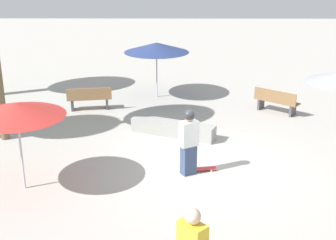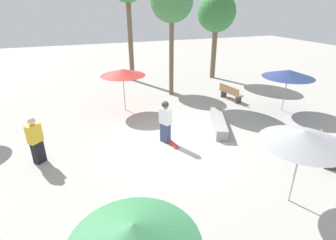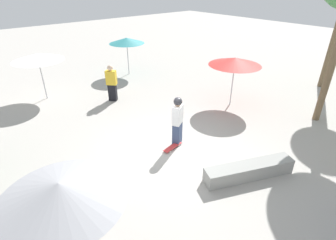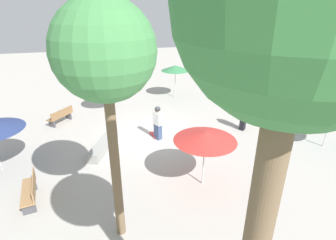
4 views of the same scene
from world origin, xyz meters
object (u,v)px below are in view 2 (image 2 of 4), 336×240
Objects in this scene: bench_near at (327,149)px; shade_umbrella_navy at (289,74)px; skateboard at (172,143)px; shade_umbrella_green at (134,234)px; shade_umbrella_grey at (304,137)px; skater_main at (165,120)px; shade_umbrella_red at (123,72)px; bystander_watching at (36,141)px; palm_tree_right at (216,13)px; concrete_ledge at (218,123)px; bench_far at (230,93)px; palm_tree_center_left at (172,2)px.

shade_umbrella_navy reaches higher than bench_near.
shade_umbrella_green is (2.84, 5.79, 2.09)m from skateboard.
shade_umbrella_navy is at bearing -130.41° from shade_umbrella_grey.
skater_main is 5.13m from shade_umbrella_grey.
bystander_watching is at bearing 45.15° from shade_umbrella_red.
shade_umbrella_green is at bearing 56.82° from palm_tree_right.
bench_near is 0.89× the size of bystander_watching.
shade_umbrella_green reaches higher than bystander_watching.
palm_tree_right is at bearing -149.91° from bench_near.
skater_main is at bearing -113.57° from shade_umbrella_green.
concrete_ledge is 8.67m from shade_umbrella_green.
skater_main is 5.94m from bench_near.
bench_near is at bearing -11.73° from bench_far.
concrete_ledge reaches higher than skateboard.
shade_umbrella_red is 5.60m from bystander_watching.
shade_umbrella_green reaches higher than bench_far.
shade_umbrella_grey reaches higher than bench_far.
concrete_ledge is 7.41m from bystander_watching.
shade_umbrella_navy is 1.47× the size of bystander_watching.
concrete_ledge is 1.14× the size of shade_umbrella_green.
palm_tree_right is at bearing 153.38° from bench_far.
shade_umbrella_navy reaches higher than skater_main.
bench_far is at bearing -129.98° from concrete_ledge.
palm_tree_center_left is at bearing -86.56° from concrete_ledge.
shade_umbrella_red is (3.51, -3.60, 1.78)m from concrete_ledge.
shade_umbrella_green is at bearing -115.34° from bystander_watching.
palm_tree_center_left is (4.47, -4.54, 3.25)m from shade_umbrella_navy.
bench_near is (-4.77, 2.94, 0.37)m from skateboard.
bench_near is 0.68× the size of shade_umbrella_grey.
palm_tree_center_left is (-2.22, -5.90, 5.17)m from skateboard.
bystander_watching is at bearing 35.51° from palm_tree_right.
shade_umbrella_green is (7.61, 2.85, 1.72)m from bench_near.
bench_far is 6.27m from shade_umbrella_red.
shade_umbrella_red is at bearing -104.80° from bench_far.
shade_umbrella_navy is at bearing 92.07° from skateboard.
shade_umbrella_red is 1.01× the size of shade_umbrella_grey.
palm_tree_right is (-6.58, -8.61, 4.46)m from skateboard.
bystander_watching is at bearing -104.84° from skateboard.
concrete_ledge is 4.56m from shade_umbrella_navy.
palm_tree_right reaches higher than shade_umbrella_grey.
shade_umbrella_navy reaches higher than concrete_ledge.
shade_umbrella_red is 0.90× the size of shade_umbrella_navy.
bench_far is 0.96× the size of bystander_watching.
skateboard is 8.16m from palm_tree_center_left.
palm_tree_right is at bearing -7.64° from bystander_watching.
shade_umbrella_navy is at bearing 24.97° from bench_far.
bystander_watching is (3.87, 3.89, -1.15)m from shade_umbrella_red.
shade_umbrella_navy is (-4.73, -5.55, -0.06)m from shade_umbrella_grey.
shade_umbrella_red is 10.30m from shade_umbrella_green.
palm_tree_center_left is (2.55, -8.84, 4.80)m from bench_near.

